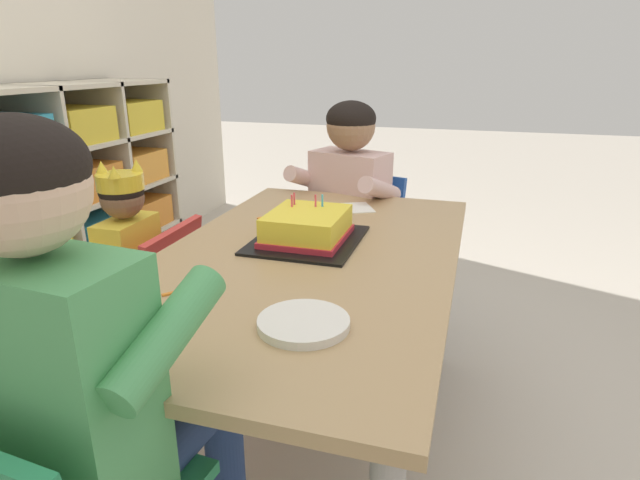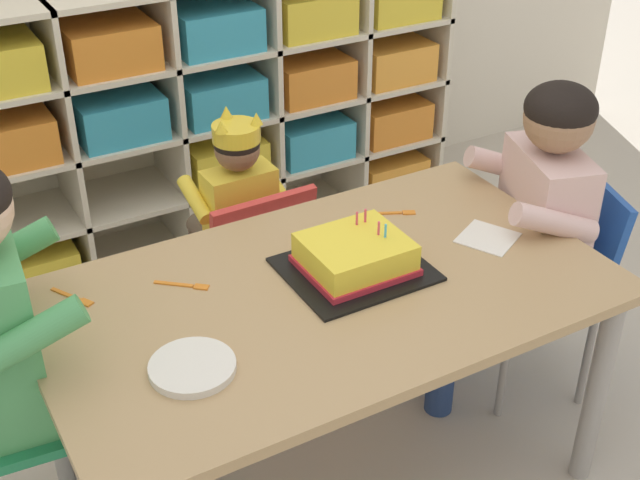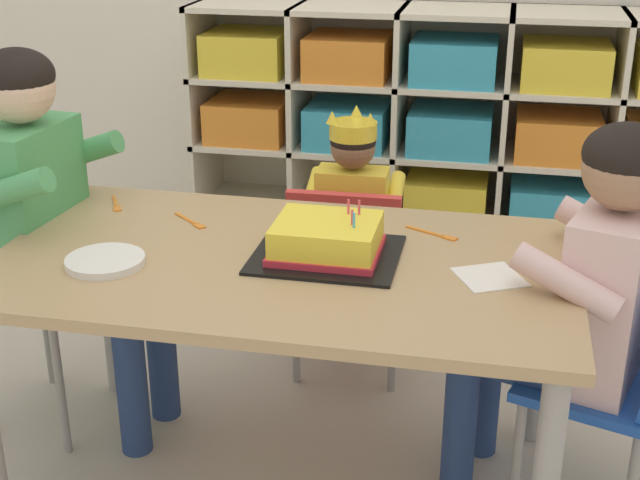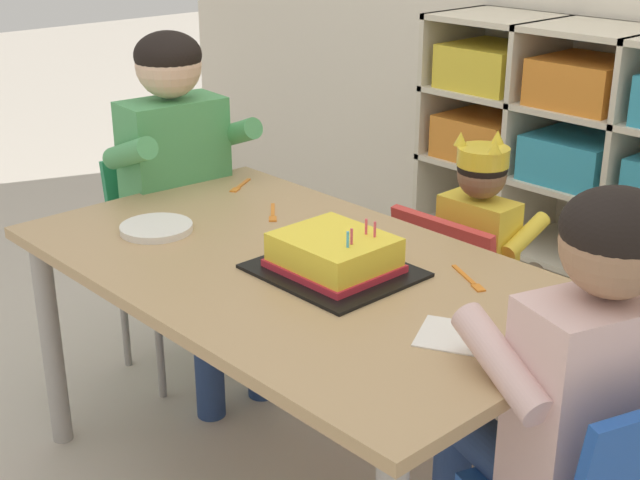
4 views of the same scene
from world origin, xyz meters
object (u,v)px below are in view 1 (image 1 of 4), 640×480
(activity_table, at_px, (307,280))
(fork_near_child_seat, at_px, (94,333))
(fork_beside_plate_stack, at_px, (196,287))
(guest_at_table_side, at_px, (342,202))
(classroom_chair_blue, at_px, (152,301))
(birthday_cake_on_tray, at_px, (307,229))
(paper_plate_stack, at_px, (304,323))
(classroom_chair_guest_side, at_px, (356,241))
(fork_at_table_front_edge, at_px, (276,213))
(adult_helper_seated, at_px, (87,363))
(child_with_crown, at_px, (118,259))

(activity_table, distance_m, fork_near_child_seat, 0.60)
(fork_beside_plate_stack, bearing_deg, guest_at_table_side, -145.44)
(classroom_chair_blue, relative_size, birthday_cake_on_tray, 1.90)
(classroom_chair_blue, relative_size, paper_plate_stack, 3.53)
(birthday_cake_on_tray, xyz_separation_m, fork_beside_plate_stack, (-0.39, 0.14, -0.03))
(guest_at_table_side, height_order, birthday_cake_on_tray, guest_at_table_side)
(classroom_chair_guest_side, height_order, fork_at_table_front_edge, classroom_chair_guest_side)
(activity_table, height_order, birthday_cake_on_tray, birthday_cake_on_tray)
(adult_helper_seated, bearing_deg, guest_at_table_side, -88.24)
(guest_at_table_side, height_order, fork_at_table_front_edge, guest_at_table_side)
(paper_plate_stack, height_order, fork_at_table_front_edge, paper_plate_stack)
(child_with_crown, height_order, fork_at_table_front_edge, child_with_crown)
(guest_at_table_side, height_order, paper_plate_stack, guest_at_table_side)
(birthday_cake_on_tray, relative_size, fork_at_table_front_edge, 2.49)
(classroom_chair_blue, bearing_deg, adult_helper_seated, 27.49)
(guest_at_table_side, height_order, fork_beside_plate_stack, guest_at_table_side)
(child_with_crown, bearing_deg, classroom_chair_guest_side, 139.37)
(guest_at_table_side, distance_m, fork_at_table_front_edge, 0.39)
(classroom_chair_guest_side, relative_size, fork_at_table_front_edge, 4.92)
(activity_table, bearing_deg, classroom_chair_blue, 84.02)
(fork_at_table_front_edge, bearing_deg, activity_table, 59.51)
(child_with_crown, relative_size, paper_plate_stack, 4.61)
(child_with_crown, relative_size, birthday_cake_on_tray, 2.47)
(activity_table, bearing_deg, fork_near_child_seat, 154.50)
(birthday_cake_on_tray, bearing_deg, fork_beside_plate_stack, 159.68)
(child_with_crown, distance_m, classroom_chair_guest_side, 0.98)
(birthday_cake_on_tray, relative_size, fork_near_child_seat, 2.91)
(activity_table, bearing_deg, birthday_cake_on_tray, 17.80)
(classroom_chair_blue, bearing_deg, activity_table, 82.80)
(paper_plate_stack, bearing_deg, child_with_crown, 60.22)
(fork_at_table_front_edge, bearing_deg, birthday_cake_on_tray, 64.74)
(fork_beside_plate_stack, distance_m, fork_near_child_seat, 0.26)
(birthday_cake_on_tray, distance_m, paper_plate_stack, 0.51)
(birthday_cake_on_tray, bearing_deg, activity_table, -162.20)
(activity_table, relative_size, fork_beside_plate_stack, 12.00)
(birthday_cake_on_tray, xyz_separation_m, fork_near_child_seat, (-0.63, 0.22, -0.03))
(classroom_chair_blue, bearing_deg, classroom_chair_guest_side, 144.57)
(classroom_chair_blue, distance_m, child_with_crown, 0.17)
(classroom_chair_blue, distance_m, fork_near_child_seat, 0.71)
(classroom_chair_blue, relative_size, child_with_crown, 0.77)
(guest_at_table_side, bearing_deg, birthday_cake_on_tray, -67.29)
(classroom_chair_blue, height_order, fork_beside_plate_stack, classroom_chair_blue)
(paper_plate_stack, bearing_deg, guest_at_table_side, 10.63)
(activity_table, distance_m, classroom_chair_guest_side, 0.82)
(classroom_chair_guest_side, bearing_deg, child_with_crown, -111.52)
(classroom_chair_blue, bearing_deg, guest_at_table_side, 142.21)
(birthday_cake_on_tray, height_order, fork_at_table_front_edge, birthday_cake_on_tray)
(fork_near_child_seat, bearing_deg, classroom_chair_blue, -92.75)
(paper_plate_stack, bearing_deg, fork_at_table_front_edge, 25.17)
(adult_helper_seated, xyz_separation_m, fork_near_child_seat, (0.13, 0.10, -0.03))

